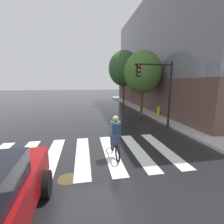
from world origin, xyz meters
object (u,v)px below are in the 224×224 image
object	(u,v)px
traffic_light_near	(158,83)
street_tree_mid	(124,69)
street_tree_near	(143,72)
manhole_cover	(68,179)
cyclist	(115,137)
fire_hydrant	(158,111)

from	to	relation	value
traffic_light_near	street_tree_mid	xyz separation A→B (m)	(0.62, 11.01, 1.83)
street_tree_mid	street_tree_near	bearing A→B (deg)	-91.63
traffic_light_near	street_tree_mid	bearing A→B (deg)	86.79
manhole_cover	street_tree_mid	xyz separation A→B (m)	(5.80, 15.76, 4.69)
cyclist	manhole_cover	bearing A→B (deg)	-145.66
fire_hydrant	street_tree_near	distance (m)	3.56
manhole_cover	street_tree_mid	world-z (taller)	street_tree_mid
street_tree_near	street_tree_mid	size ratio (longest dim) A/B	0.80
fire_hydrant	street_tree_near	xyz separation A→B (m)	(-1.23, 0.83, 3.24)
cyclist	fire_hydrant	bearing A→B (deg)	52.23
traffic_light_near	street_tree_near	bearing A→B (deg)	83.85
manhole_cover	fire_hydrant	size ratio (longest dim) A/B	0.82
cyclist	fire_hydrant	size ratio (longest dim) A/B	2.19
manhole_cover	cyclist	world-z (taller)	cyclist
traffic_light_near	fire_hydrant	distance (m)	4.15
fire_hydrant	street_tree_near	bearing A→B (deg)	146.01
traffic_light_near	street_tree_near	size ratio (longest dim) A/B	0.75
fire_hydrant	street_tree_mid	size ratio (longest dim) A/B	0.11
manhole_cover	fire_hydrant	xyz separation A→B (m)	(6.83, 7.76, 0.53)
street_tree_mid	fire_hydrant	bearing A→B (deg)	-82.69
manhole_cover	cyclist	bearing A→B (deg)	34.34
manhole_cover	street_tree_mid	size ratio (longest dim) A/B	0.09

